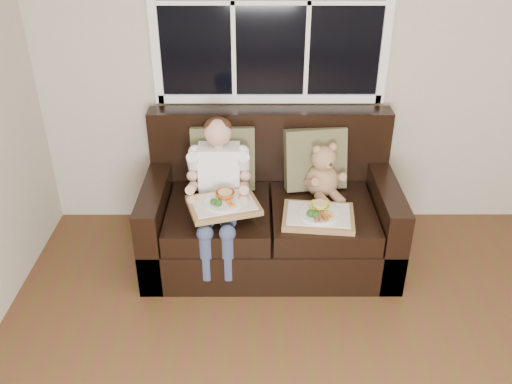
{
  "coord_description": "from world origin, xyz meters",
  "views": [
    {
      "loc": [
        -0.7,
        -1.2,
        2.33
      ],
      "look_at": [
        -0.69,
        1.85,
        0.58
      ],
      "focal_mm": 38.0,
      "sensor_mm": 36.0,
      "label": 1
    }
  ],
  "objects_px": {
    "child": "(219,179)",
    "teddy_bear": "(323,174)",
    "loveseat": "(270,214)",
    "tray_right": "(318,215)",
    "tray_left": "(224,204)"
  },
  "relations": [
    {
      "from": "child",
      "to": "teddy_bear",
      "type": "bearing_deg",
      "value": 12.16
    },
    {
      "from": "teddy_bear",
      "to": "tray_right",
      "type": "relative_size",
      "value": 0.82
    },
    {
      "from": "child",
      "to": "teddy_bear",
      "type": "distance_m",
      "value": 0.71
    },
    {
      "from": "teddy_bear",
      "to": "tray_left",
      "type": "bearing_deg",
      "value": -173.51
    },
    {
      "from": "teddy_bear",
      "to": "loveseat",
      "type": "bearing_deg",
      "value": 164.52
    },
    {
      "from": "loveseat",
      "to": "child",
      "type": "bearing_deg",
      "value": -160.51
    },
    {
      "from": "teddy_bear",
      "to": "tray_left",
      "type": "height_order",
      "value": "teddy_bear"
    },
    {
      "from": "child",
      "to": "tray_left",
      "type": "relative_size",
      "value": 1.78
    },
    {
      "from": "teddy_bear",
      "to": "tray_right",
      "type": "bearing_deg",
      "value": -119.7
    },
    {
      "from": "loveseat",
      "to": "tray_right",
      "type": "relative_size",
      "value": 3.5
    },
    {
      "from": "child",
      "to": "teddy_bear",
      "type": "xyz_separation_m",
      "value": [
        0.7,
        0.15,
        -0.05
      ]
    },
    {
      "from": "child",
      "to": "teddy_bear",
      "type": "relative_size",
      "value": 2.28
    },
    {
      "from": "tray_left",
      "to": "loveseat",
      "type": "bearing_deg",
      "value": 27.68
    },
    {
      "from": "child",
      "to": "tray_right",
      "type": "xyz_separation_m",
      "value": [
        0.64,
        -0.17,
        -0.17
      ]
    },
    {
      "from": "teddy_bear",
      "to": "tray_left",
      "type": "xyz_separation_m",
      "value": [
        -0.66,
        -0.33,
        -0.03
      ]
    }
  ]
}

